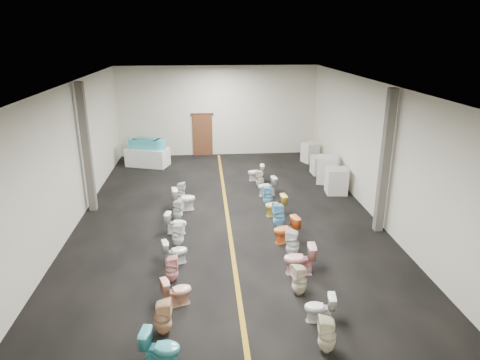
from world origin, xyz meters
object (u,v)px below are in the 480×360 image
Objects in this scene: toilet_left_0 at (161,348)px; toilet_right_6 at (279,215)px; toilet_left_1 at (163,317)px; appliance_crate_a at (336,181)px; toilet_right_10 at (260,179)px; toilet_right_11 at (256,173)px; bathtub at (147,144)px; toilet_right_3 at (299,259)px; toilet_left_3 at (172,269)px; toilet_right_2 at (299,280)px; toilet_left_2 at (177,291)px; toilet_right_0 at (327,335)px; toilet_right_5 at (286,230)px; toilet_left_7 at (178,210)px; appliance_crate_d at (310,153)px; toilet_right_1 at (320,308)px; appliance_crate_c at (320,165)px; toilet_left_6 at (176,223)px; toilet_left_8 at (184,199)px; toilet_right_9 at (267,186)px; appliance_crate_b at (328,170)px; toilet_right_8 at (268,196)px; toilet_left_9 at (181,191)px; toilet_right_7 at (276,205)px; display_table at (148,157)px; toilet_left_4 at (175,251)px; toilet_right_4 at (293,243)px.

toilet_right_6 is at bearing -18.68° from toilet_left_0.
appliance_crate_a is at bearing -36.48° from toilet_left_1.
toilet_right_11 is (-0.06, 0.88, -0.02)m from toilet_right_10.
toilet_right_6 is at bearing -133.33° from appliance_crate_a.
bathtub is 2.16× the size of toilet_right_3.
toilet_left_3 is 3.20m from toilet_right_2.
toilet_right_0 reaches higher than toilet_left_2.
toilet_right_2 is at bearing 1.99° from toilet_right_10.
toilet_left_2 is at bearing -15.99° from toilet_right_11.
bathtub is 2.25× the size of toilet_right_5.
toilet_left_7 is 3.83m from toilet_right_5.
appliance_crate_d is 1.40× the size of toilet_right_1.
toilet_right_11 is (-2.96, -0.68, -0.05)m from appliance_crate_c.
toilet_right_3 is 1.12× the size of toilet_right_10.
toilet_left_2 is at bearing -164.88° from toilet_left_6.
toilet_left_8 is at bearing -148.29° from appliance_crate_c.
toilet_right_6 is 1.16× the size of toilet_right_9.
toilet_left_7 is (-0.03, 6.68, -0.01)m from toilet_left_0.
toilet_left_1 is (-6.08, -7.89, -0.09)m from appliance_crate_a.
toilet_right_11 is (-2.96, 0.51, -0.21)m from appliance_crate_b.
toilet_left_8 reaches higher than toilet_left_3.
toilet_right_1 is at bearing 1.23° from toilet_right_8.
toilet_right_2 is at bearing -146.04° from toilet_left_9.
appliance_crate_b is 1.52× the size of toilet_right_9.
toilet_left_6 is 0.91× the size of toilet_right_7.
display_table is 2.80× the size of toilet_left_6.
appliance_crate_a is at bearing -87.10° from toilet_left_8.
display_table reaches higher than toilet_right_0.
toilet_left_8 is 3.27m from toilet_right_7.
appliance_crate_b is 1.61× the size of toilet_left_4.
toilet_left_9 reaches higher than toilet_right_11.
display_table is 2.71× the size of toilet_right_11.
toilet_left_2 is 3.79m from toilet_left_6.
toilet_right_10 reaches higher than toilet_right_1.
toilet_right_3 is at bearing -117.30° from toilet_left_7.
appliance_crate_c is 1.20× the size of toilet_right_1.
toilet_right_4 reaches higher than toilet_right_10.
display_table is at bearing -149.99° from toilet_right_7.
bathtub is at bearing -150.35° from toilet_right_0.
toilet_right_0 is 7.61m from toilet_right_8.
bathtub is 7.41m from toilet_right_8.
appliance_crate_d is 1.28× the size of toilet_right_9.
toilet_left_8 is 3.37m from toilet_right_9.
display_table is 2.52× the size of toilet_left_0.
toilet_right_6 is at bearing -121.37° from toilet_left_9.
toilet_right_2 reaches higher than toilet_left_7.
toilet_left_2 is 3.54m from toilet_right_0.
toilet_left_8 reaches higher than toilet_right_0.
appliance_crate_c reaches higher than toilet_left_7.
toilet_right_7 reaches higher than toilet_right_9.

